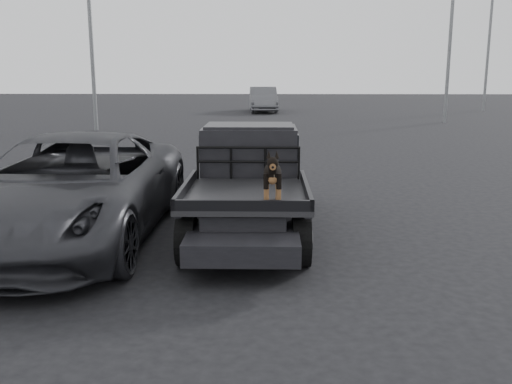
{
  "coord_description": "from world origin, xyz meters",
  "views": [
    {
      "loc": [
        0.24,
        -7.11,
        2.79
      ],
      "look_at": [
        0.1,
        -0.11,
        1.28
      ],
      "focal_mm": 40.0,
      "sensor_mm": 36.0,
      "label": 1
    }
  ],
  "objects_px": {
    "flatbed_ute": "(248,207)",
    "dog": "(272,177)",
    "distant_car_a": "(263,99)",
    "parked_suv": "(71,189)"
  },
  "relations": [
    {
      "from": "dog",
      "to": "parked_suv",
      "type": "bearing_deg",
      "value": 161.4
    },
    {
      "from": "distant_car_a",
      "to": "parked_suv",
      "type": "bearing_deg",
      "value": -99.06
    },
    {
      "from": "flatbed_ute",
      "to": "dog",
      "type": "relative_size",
      "value": 7.3
    },
    {
      "from": "dog",
      "to": "parked_suv",
      "type": "distance_m",
      "value": 3.52
    },
    {
      "from": "dog",
      "to": "distant_car_a",
      "type": "height_order",
      "value": "dog"
    },
    {
      "from": "flatbed_ute",
      "to": "parked_suv",
      "type": "height_order",
      "value": "parked_suv"
    },
    {
      "from": "flatbed_ute",
      "to": "distant_car_a",
      "type": "xyz_separation_m",
      "value": [
        0.02,
        29.09,
        0.36
      ]
    },
    {
      "from": "parked_suv",
      "to": "distant_car_a",
      "type": "height_order",
      "value": "parked_suv"
    },
    {
      "from": "flatbed_ute",
      "to": "dog",
      "type": "height_order",
      "value": "dog"
    },
    {
      "from": "dog",
      "to": "parked_suv",
      "type": "relative_size",
      "value": 0.12
    }
  ]
}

